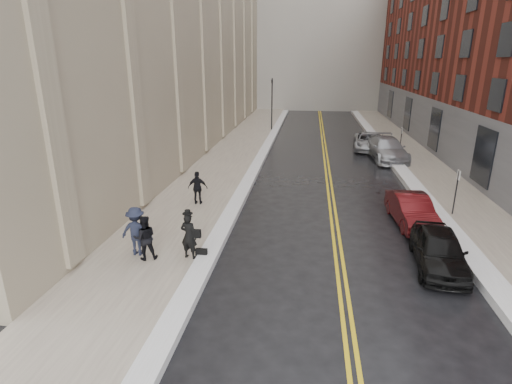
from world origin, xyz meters
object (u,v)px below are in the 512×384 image
(pedestrian_c, at_px, (198,188))
(pedestrian_b, at_px, (136,231))
(car_silver_near, at_px, (387,149))
(pedestrian_a, at_px, (145,238))
(car_silver_far, at_px, (368,141))
(pedestrian_main, at_px, (189,236))
(car_black, at_px, (439,250))
(car_maroon, at_px, (412,210))

(pedestrian_c, bearing_deg, pedestrian_b, 78.06)
(car_silver_near, relative_size, pedestrian_a, 3.39)
(car_silver_far, xyz_separation_m, pedestrian_main, (-8.74, -20.13, 0.32))
(car_black, relative_size, car_silver_near, 0.72)
(pedestrian_b, bearing_deg, car_black, -174.11)
(pedestrian_main, xyz_separation_m, pedestrian_b, (-1.94, 0.03, 0.06))
(car_silver_far, relative_size, pedestrian_c, 2.96)
(pedestrian_main, bearing_deg, pedestrian_b, 9.94)
(car_black, bearing_deg, car_silver_far, 95.32)
(pedestrian_c, bearing_deg, pedestrian_main, 97.97)
(car_black, distance_m, pedestrian_a, 10.20)
(car_maroon, relative_size, pedestrian_main, 2.36)
(pedestrian_b, xyz_separation_m, pedestrian_c, (0.71, 5.50, -0.08))
(car_maroon, bearing_deg, pedestrian_b, -160.76)
(car_black, height_order, pedestrian_main, pedestrian_main)
(car_maroon, height_order, car_silver_far, car_silver_far)
(car_maroon, xyz_separation_m, pedestrian_main, (-8.60, -4.63, 0.34))
(car_silver_near, xyz_separation_m, pedestrian_main, (-9.61, -16.81, 0.20))
(car_maroon, bearing_deg, pedestrian_main, -156.04)
(car_maroon, xyz_separation_m, car_silver_far, (0.14, 15.50, 0.02))
(car_silver_near, distance_m, pedestrian_main, 19.37)
(pedestrian_b, bearing_deg, pedestrian_main, -178.92)
(car_black, distance_m, pedestrian_c, 10.96)
(pedestrian_main, bearing_deg, car_black, -164.17)
(car_silver_near, xyz_separation_m, pedestrian_c, (-10.84, -11.28, 0.17))
(pedestrian_a, relative_size, pedestrian_c, 0.99)
(car_silver_far, height_order, pedestrian_main, pedestrian_main)
(car_black, xyz_separation_m, car_maroon, (-0.04, 3.87, -0.01))
(pedestrian_a, bearing_deg, car_maroon, -177.41)
(car_silver_far, distance_m, pedestrian_b, 22.77)
(pedestrian_b, relative_size, pedestrian_c, 1.10)
(car_maroon, relative_size, car_silver_near, 0.73)
(car_maroon, xyz_separation_m, pedestrian_a, (-10.11, -4.91, 0.30))
(car_black, distance_m, car_maroon, 3.87)
(pedestrian_a, bearing_deg, car_silver_near, -146.36)
(pedestrian_a, bearing_deg, car_silver_far, -139.98)
(car_maroon, distance_m, pedestrian_main, 9.77)
(car_silver_far, relative_size, pedestrian_b, 2.69)
(car_black, distance_m, car_silver_far, 19.37)
(car_silver_far, distance_m, pedestrian_a, 22.84)
(car_silver_near, relative_size, pedestrian_b, 3.04)
(pedestrian_c, bearing_deg, car_silver_far, -128.85)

